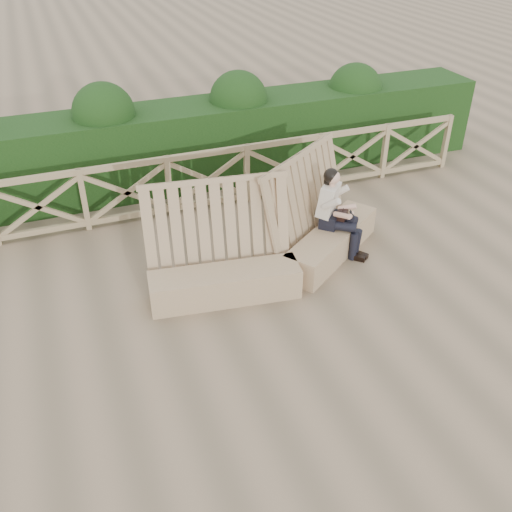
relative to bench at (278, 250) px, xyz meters
name	(u,v)px	position (x,y,z in m)	size (l,w,h in m)	color
ground	(287,324)	(-0.35, -1.15, -0.40)	(60.00, 60.00, 0.00)	brown
bench	(278,250)	(0.00, 0.00, 0.00)	(3.96, 1.86, 1.58)	#947D54
woman	(336,209)	(1.04, 0.24, 0.36)	(0.78, 0.82, 1.41)	black
guardrail	(208,180)	(-0.35, 2.35, 0.16)	(10.10, 0.09, 1.10)	#876E4E
hedge	(190,145)	(-0.35, 3.55, 0.35)	(12.00, 1.20, 1.50)	black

